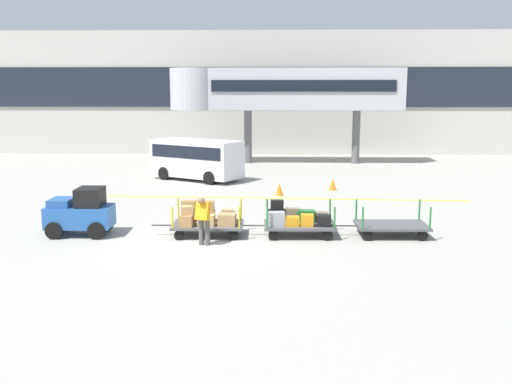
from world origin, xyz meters
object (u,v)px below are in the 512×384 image
object	(u,v)px
baggage_cart_lead	(207,219)
safety_cone_far	(279,189)
baggage_handler	(203,218)
baggage_cart_middle	(298,220)
baggage_cart_tail	(391,226)
baggage_tug	(81,213)
safety_cone_near	(333,184)
shuttle_van	(197,157)

from	to	relation	value
baggage_cart_lead	safety_cone_far	bearing A→B (deg)	71.09
baggage_handler	baggage_cart_middle	bearing A→B (deg)	23.86
baggage_cart_middle	baggage_cart_tail	distance (m)	3.06
baggage_cart_middle	baggage_cart_lead	bearing A→B (deg)	-178.97
baggage_cart_middle	safety_cone_far	world-z (taller)	baggage_cart_middle
baggage_tug	safety_cone_far	bearing A→B (deg)	47.90
baggage_cart_lead	baggage_handler	world-z (taller)	baggage_handler
baggage_cart_lead	baggage_cart_tail	xyz separation A→B (m)	(6.04, 0.07, -0.21)
baggage_cart_middle	baggage_handler	size ratio (longest dim) A/B	1.93
baggage_cart_tail	safety_cone_near	size ratio (longest dim) A/B	5.47
baggage_tug	safety_cone_far	xyz separation A→B (m)	(6.59, 7.29, -0.48)
baggage_cart_middle	safety_cone_far	xyz separation A→B (m)	(-0.51, 7.15, -0.24)
baggage_cart_lead	safety_cone_near	bearing A→B (deg)	59.97
baggage_tug	baggage_cart_middle	xyz separation A→B (m)	(7.10, 0.14, -0.24)
baggage_cart_middle	baggage_cart_tail	world-z (taller)	baggage_cart_middle
baggage_handler	safety_cone_far	distance (m)	8.80
baggage_cart_lead	baggage_cart_tail	size ratio (longest dim) A/B	1.00
baggage_cart_lead	safety_cone_far	size ratio (longest dim) A/B	5.47
safety_cone_near	baggage_cart_lead	bearing A→B (deg)	-120.03
shuttle_van	baggage_handler	bearing A→B (deg)	-81.67
baggage_cart_lead	safety_cone_far	xyz separation A→B (m)	(2.47, 7.20, -0.28)
baggage_handler	safety_cone_near	world-z (taller)	baggage_handler
baggage_cart_lead	shuttle_van	xyz separation A→B (m)	(-1.83, 11.59, 0.68)
baggage_tug	safety_cone_near	world-z (taller)	baggage_tug
baggage_handler	baggage_cart_tail	bearing A→B (deg)	12.39
baggage_cart_tail	shuttle_van	size ratio (longest dim) A/B	0.59
baggage_tug	baggage_cart_tail	bearing A→B (deg)	0.90
baggage_cart_lead	baggage_handler	xyz separation A→B (m)	(0.05, -1.24, 0.31)
baggage_tug	safety_cone_near	size ratio (longest dim) A/B	3.85
baggage_cart_middle	shuttle_van	world-z (taller)	shuttle_van
safety_cone_near	baggage_handler	bearing A→B (deg)	-116.60
shuttle_van	safety_cone_far	distance (m)	6.22
baggage_cart_lead	baggage_cart_middle	xyz separation A→B (m)	(2.98, 0.05, -0.03)
shuttle_van	safety_cone_far	size ratio (longest dim) A/B	9.28
baggage_handler	shuttle_van	size ratio (longest dim) A/B	0.31
baggage_cart_lead	shuttle_van	size ratio (longest dim) A/B	0.59
baggage_cart_lead	baggage_cart_middle	size ratio (longest dim) A/B	1.00
baggage_tug	baggage_cart_tail	xyz separation A→B (m)	(10.16, 0.16, -0.41)
baggage_cart_middle	safety_cone_near	bearing A→B (deg)	76.74
baggage_tug	baggage_cart_tail	size ratio (longest dim) A/B	0.70
baggage_cart_middle	shuttle_van	bearing A→B (deg)	112.65
safety_cone_far	safety_cone_near	bearing A→B (deg)	29.99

